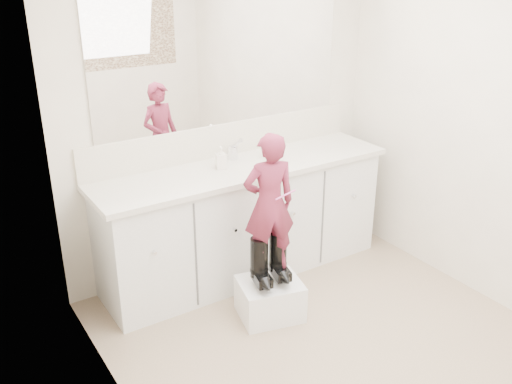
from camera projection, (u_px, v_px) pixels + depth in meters
floor at (346, 355)px, 3.57m from camera, size 3.00×3.00×0.00m
wall_back at (223, 115)px, 4.27m from camera, size 2.60×0.00×2.60m
wall_left at (134, 236)px, 2.46m from camera, size 0.00×3.00×3.00m
wall_right at (508, 138)px, 3.75m from camera, size 0.00×3.00×3.00m
vanity_cabinet at (244, 222)px, 4.35m from camera, size 2.20×0.55×0.85m
countertop at (244, 168)px, 4.17m from camera, size 2.28×0.58×0.04m
backsplash at (225, 139)px, 4.33m from camera, size 2.28×0.03×0.25m
mirror at (223, 56)px, 4.08m from camera, size 2.00×0.02×1.00m
faucet at (233, 153)px, 4.27m from camera, size 0.08×0.08×0.10m
cup at (269, 152)px, 4.30m from camera, size 0.11×0.11×0.10m
soap_bottle at (221, 158)px, 4.07m from camera, size 0.09×0.09×0.16m
step_stool at (270, 299)px, 3.91m from camera, size 0.48×0.43×0.26m
boot_left at (259, 262)px, 3.77m from camera, size 0.18×0.25×0.34m
boot_right at (278, 256)px, 3.85m from camera, size 0.18×0.25×0.34m
toddler at (269, 204)px, 3.65m from camera, size 0.39×0.30×0.95m
toothbrush at (285, 195)px, 3.60m from camera, size 0.13×0.04×0.06m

